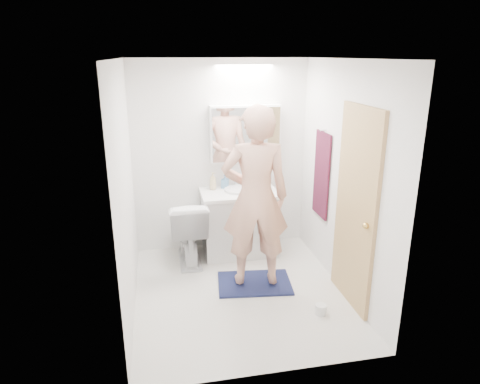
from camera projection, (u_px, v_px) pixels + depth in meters
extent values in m
plane|color=silver|center=(240.00, 292.00, 4.58)|extent=(2.50, 2.50, 0.00)
plane|color=white|center=(240.00, 59.00, 3.84)|extent=(2.50, 2.50, 0.00)
plane|color=white|center=(221.00, 157.00, 5.38)|extent=(2.50, 0.00, 2.50)
plane|color=white|center=(274.00, 236.00, 3.05)|extent=(2.50, 0.00, 2.50)
plane|color=white|center=(126.00, 192.00, 4.01)|extent=(0.00, 2.50, 2.50)
plane|color=white|center=(344.00, 179.00, 4.42)|extent=(0.00, 2.50, 2.50)
cube|color=silver|center=(239.00, 224.00, 5.40)|extent=(0.90, 0.55, 0.78)
cube|color=white|center=(239.00, 193.00, 5.27)|extent=(0.95, 0.58, 0.04)
cylinder|color=silver|center=(239.00, 190.00, 5.29)|extent=(0.36, 0.36, 0.03)
cylinder|color=silver|center=(236.00, 180.00, 5.45)|extent=(0.02, 0.02, 0.16)
cube|color=white|center=(245.00, 134.00, 5.27)|extent=(0.88, 0.14, 0.70)
cube|color=silver|center=(247.00, 135.00, 5.20)|extent=(0.84, 0.01, 0.66)
imported|color=white|center=(188.00, 230.00, 5.16)|extent=(0.46, 0.79, 0.80)
cube|color=#162547|center=(254.00, 283.00, 4.74)|extent=(0.86, 0.64, 0.02)
imported|color=tan|center=(255.00, 198.00, 4.43)|extent=(0.76, 0.54, 1.94)
cube|color=tan|center=(356.00, 209.00, 4.15)|extent=(0.04, 0.80, 2.00)
sphere|color=gold|center=(366.00, 226.00, 3.88)|extent=(0.06, 0.06, 0.06)
cube|color=#121033|center=(321.00, 175.00, 4.96)|extent=(0.02, 0.42, 1.00)
cylinder|color=silver|center=(323.00, 130.00, 4.80)|extent=(0.07, 0.02, 0.02)
imported|color=#CFBA86|center=(213.00, 181.00, 5.31)|extent=(0.12, 0.12, 0.22)
imported|color=#5080AB|center=(225.00, 181.00, 5.38)|extent=(0.11, 0.11, 0.17)
imported|color=#384AA9|center=(250.00, 184.00, 5.43)|extent=(0.10, 0.10, 0.08)
cylinder|color=silver|center=(321.00, 309.00, 4.18)|extent=(0.11, 0.11, 0.10)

